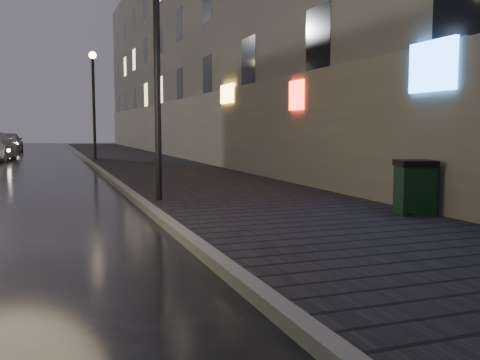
# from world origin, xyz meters

# --- Properties ---
(ground) EXTENTS (120.00, 120.00, 0.00)m
(ground) POSITION_xyz_m (0.00, 0.00, 0.00)
(ground) COLOR black
(ground) RESTS_ON ground
(sidewalk) EXTENTS (4.60, 58.00, 0.15)m
(sidewalk) POSITION_xyz_m (3.90, 21.00, 0.07)
(sidewalk) COLOR black
(sidewalk) RESTS_ON ground
(curb) EXTENTS (0.20, 58.00, 0.15)m
(curb) POSITION_xyz_m (1.50, 21.00, 0.07)
(curb) COLOR slate
(curb) RESTS_ON ground
(building_near) EXTENTS (1.80, 50.00, 13.00)m
(building_near) POSITION_xyz_m (7.10, 25.00, 6.50)
(building_near) COLOR #605B54
(building_near) RESTS_ON ground
(lamp_near) EXTENTS (0.36, 0.36, 5.28)m
(lamp_near) POSITION_xyz_m (1.85, 6.00, 3.49)
(lamp_near) COLOR black
(lamp_near) RESTS_ON sidewalk
(lamp_far) EXTENTS (0.36, 0.36, 5.28)m
(lamp_far) POSITION_xyz_m (1.85, 22.00, 3.49)
(lamp_far) COLOR black
(lamp_far) RESTS_ON sidewalk
(trash_bin) EXTENTS (0.81, 0.81, 0.98)m
(trash_bin) POSITION_xyz_m (5.80, 2.50, 0.65)
(trash_bin) COLOR black
(trash_bin) RESTS_ON sidewalk
(car_far) EXTENTS (1.86, 4.33, 1.46)m
(car_far) POSITION_xyz_m (-2.96, 36.64, 0.73)
(car_far) COLOR #A9A9B1
(car_far) RESTS_ON ground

